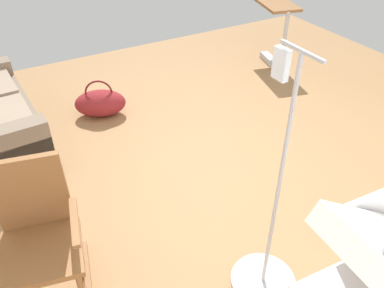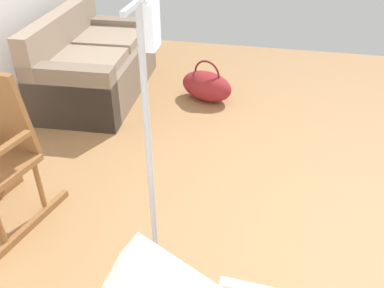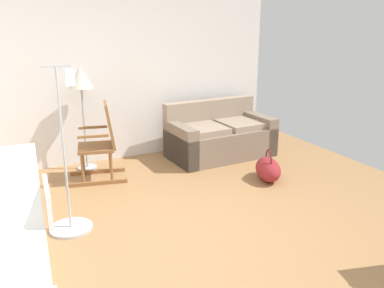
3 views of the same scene
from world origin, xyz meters
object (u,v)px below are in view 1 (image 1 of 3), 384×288
object	(u,v)px
rocking_chair	(39,238)
iv_pole	(266,258)
duffel_bag	(100,103)
overbed_table	(275,26)

from	to	relation	value
rocking_chair	iv_pole	distance (m)	1.43
iv_pole	duffel_bag	bearing A→B (deg)	5.13
duffel_bag	overbed_table	bearing A→B (deg)	-86.21
rocking_chair	iv_pole	bearing A→B (deg)	-117.25
duffel_bag	iv_pole	distance (m)	2.65
rocking_chair	overbed_table	size ratio (longest dim) A/B	1.20
rocking_chair	overbed_table	distance (m)	4.17
iv_pole	overbed_table	bearing A→B (deg)	-39.38
duffel_bag	iv_pole	world-z (taller)	iv_pole
duffel_bag	iv_pole	bearing A→B (deg)	-174.87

